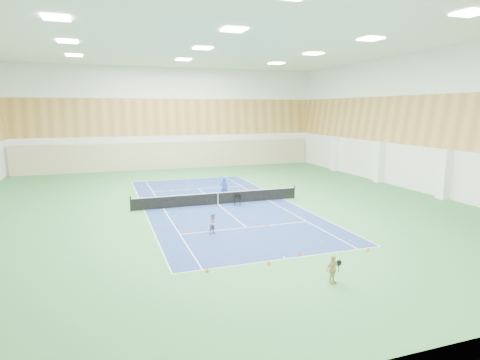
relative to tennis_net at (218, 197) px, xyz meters
The scene contains 20 objects.
ground 0.55m from the tennis_net, ahead, with size 40.00×40.00×0.00m, color #337741.
room_shell 5.45m from the tennis_net, ahead, with size 36.00×40.00×12.00m, color white, non-canonical shape.
wood_cladding 7.45m from the tennis_net, ahead, with size 36.00×40.00×8.00m, color #C08B47, non-canonical shape.
ceiling_light_grid 11.37m from the tennis_net, ahead, with size 21.40×25.40×0.06m, color white, non-canonical shape.
court_surface 0.55m from the tennis_net, ahead, with size 10.97×23.77×0.01m, color navy.
tennis_balls_scatter 0.50m from the tennis_net, ahead, with size 10.57×22.77×0.07m, color #C4DF26, non-canonical shape.
tennis_net is the anchor object (origin of this frame).
back_curtain 19.78m from the tennis_net, 90.00° to the left, with size 35.40×0.16×3.20m, color #C6B793.
coach 2.47m from the tennis_net, 62.14° to the left, with size 0.61×0.40×1.66m, color #213B9B.
child_court 7.21m from the tennis_net, 107.95° to the right, with size 0.59×0.46×1.20m, color gray.
child_apron 14.99m from the tennis_net, 87.49° to the right, with size 0.71×0.29×1.21m, color tan.
ball_cart 1.51m from the tennis_net, 31.66° to the right, with size 0.50×0.50×0.87m, color black, non-canonical shape.
cone_svc_a 7.14m from the tennis_net, 119.01° to the right, with size 0.21×0.21×0.23m, color orange.
cone_svc_b 6.10m from the tennis_net, 105.44° to the right, with size 0.18×0.18×0.20m, color #E5470C.
cone_svc_c 6.61m from the tennis_net, 78.35° to the right, with size 0.19×0.19×0.20m, color #D9650B.
cone_svc_d 6.91m from the tennis_net, 57.26° to the right, with size 0.20×0.20×0.22m, color #DF5B0B.
cone_base_a 12.82m from the tennis_net, 108.04° to the right, with size 0.18×0.18×0.20m, color #E33D0B.
cone_base_b 12.35m from the tennis_net, 94.92° to the right, with size 0.21×0.21×0.23m, color #FF650D.
cone_base_c 11.68m from the tennis_net, 85.69° to the right, with size 0.19×0.19×0.21m, color #E9480C.
cone_base_d 13.05m from the tennis_net, 70.20° to the right, with size 0.21×0.21×0.23m, color orange.
Camera 1 is at (-8.07, -28.52, 7.13)m, focal length 30.00 mm.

